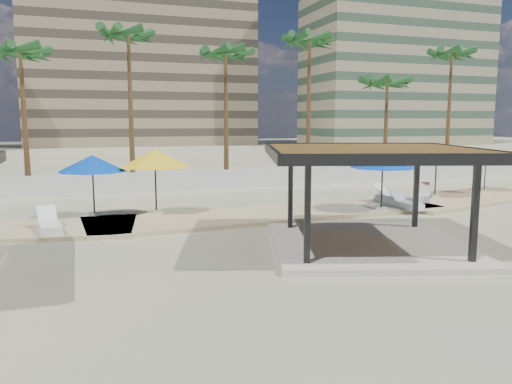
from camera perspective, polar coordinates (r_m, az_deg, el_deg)
ground at (r=15.13m, az=4.30°, el=-7.84°), size 200.00×200.00×0.00m
promenade at (r=22.78m, az=1.38°, el=-2.25°), size 44.45×7.97×0.24m
boundary_wall at (r=30.13m, az=-7.69°, el=1.25°), size 56.00×0.30×1.20m
building_mid at (r=92.44m, az=-13.04°, el=14.15°), size 38.00×16.00×30.40m
building_east at (r=96.74m, az=15.75°, el=15.57°), size 32.00×15.00×36.40m
pavilion_central at (r=16.65m, az=12.91°, el=0.42°), size 8.17×8.17×3.32m
umbrella_b at (r=21.92m, az=-11.48°, el=3.78°), size 3.40×3.40×2.77m
umbrella_c at (r=27.85m, az=19.98°, el=4.40°), size 4.13×4.13×2.81m
umbrella_d at (r=22.96m, az=14.30°, el=3.55°), size 3.62×3.62×2.62m
umbrella_e at (r=31.24m, az=24.82°, el=3.65°), size 3.07×3.07×2.28m
umbrella_f at (r=22.06m, az=-18.21°, el=3.09°), size 3.42×3.42×2.56m
lounger_a at (r=19.63m, az=-22.54°, el=-3.62°), size 1.02×2.20×0.80m
lounger_b at (r=23.98m, az=16.75°, el=-1.37°), size 0.72×1.90×0.71m
lounger_c at (r=25.27m, az=15.79°, el=-0.75°), size 1.91×2.43×0.90m
lounger_d at (r=26.76m, az=18.47°, el=-0.44°), size 1.87×2.11×0.81m
palm_c at (r=31.83m, az=-25.32°, el=13.67°), size 3.00×3.00×8.80m
palm_d at (r=32.75m, az=-14.38°, el=16.34°), size 3.00×3.00×10.21m
palm_e at (r=33.18m, az=-3.51°, el=14.88°), size 3.00×3.00×9.24m
palm_f at (r=35.56m, az=6.14°, el=16.16°), size 3.00×3.00×10.41m
palm_g at (r=37.85m, az=14.78°, el=11.59°), size 3.00×3.00×7.71m
palm_h at (r=42.09m, az=21.46°, el=13.94°), size 3.00×3.00×10.06m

